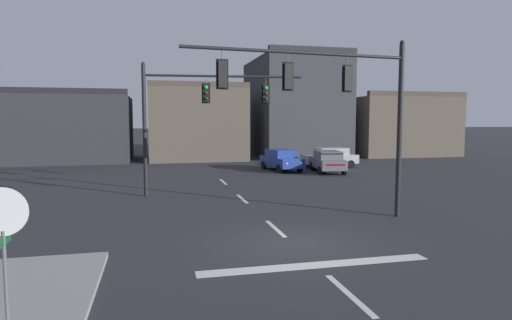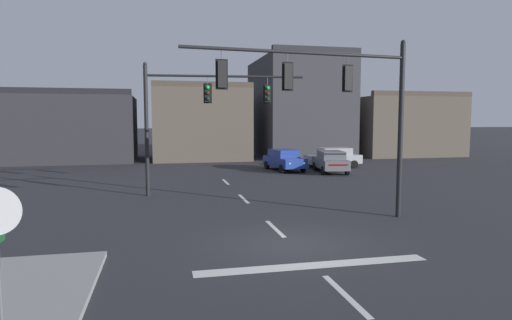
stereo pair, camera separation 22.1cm
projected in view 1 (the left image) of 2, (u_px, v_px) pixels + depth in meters
ground_plane at (293, 244)px, 13.43m from camera, size 400.00×400.00×0.00m
stop_bar_paint at (316, 265)px, 11.49m from camera, size 6.40×0.50×0.01m
lane_centreline at (275, 228)px, 15.37m from camera, size 0.16×26.40×0.01m
signal_mast_near_side at (336, 95)px, 16.02m from camera, size 8.69×0.92×6.93m
signal_mast_far_side at (192, 106)px, 21.88m from camera, size 8.08×0.86×6.72m
stop_sign at (3, 231)px, 6.62m from camera, size 0.76×0.64×2.83m
car_lot_nearside at (330, 157)px, 35.16m from camera, size 4.52×2.07×1.61m
car_lot_middle at (327, 161)px, 31.77m from camera, size 2.43×4.63×1.61m
car_lot_farside at (281, 159)px, 33.05m from camera, size 2.41×4.63×1.61m
building_row at (260, 120)px, 45.43m from camera, size 46.07×11.86×10.79m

